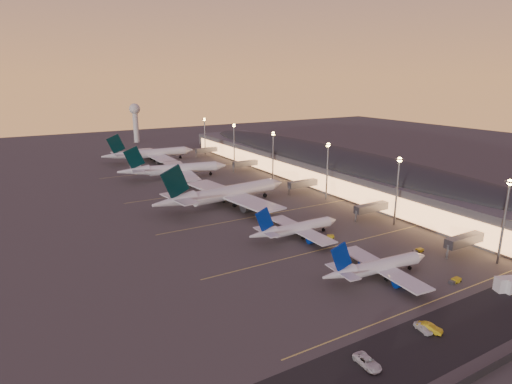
{
  "coord_description": "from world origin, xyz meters",
  "views": [
    {
      "loc": [
        -85.96,
        -105.14,
        54.03
      ],
      "look_at": [
        2.0,
        45.0,
        7.0
      ],
      "focal_mm": 30.0,
      "sensor_mm": 36.0,
      "label": 1
    }
  ],
  "objects_px": {
    "airliner_wide_near": "(224,194)",
    "service_van_c": "(423,328)",
    "airliner_narrow_north": "(295,229)",
    "baggage_tug_a": "(455,281)",
    "catering_truck_a": "(509,285)",
    "radar_tower": "(135,116)",
    "airliner_wide_far": "(150,154)",
    "service_van_a": "(367,362)",
    "airliner_narrow_south": "(377,267)",
    "service_van_b": "(430,328)",
    "baggage_tug_c": "(329,237)",
    "airliner_wide_mid": "(174,169)",
    "baggage_tug_b": "(418,251)"
  },
  "relations": [
    {
      "from": "airliner_wide_near",
      "to": "service_van_a",
      "type": "distance_m",
      "value": 111.63
    },
    {
      "from": "airliner_wide_near",
      "to": "catering_truck_a",
      "type": "height_order",
      "value": "airliner_wide_near"
    },
    {
      "from": "airliner_wide_near",
      "to": "service_van_c",
      "type": "relative_size",
      "value": 14.03
    },
    {
      "from": "airliner_narrow_south",
      "to": "airliner_wide_mid",
      "type": "bearing_deg",
      "value": 97.46
    },
    {
      "from": "airliner_narrow_north",
      "to": "radar_tower",
      "type": "bearing_deg",
      "value": 86.74
    },
    {
      "from": "airliner_wide_far",
      "to": "service_van_a",
      "type": "xyz_separation_m",
      "value": [
        -25.55,
        -224.57,
        -4.15
      ]
    },
    {
      "from": "service_van_c",
      "to": "airliner_wide_far",
      "type": "bearing_deg",
      "value": 97.27
    },
    {
      "from": "airliner_wide_far",
      "to": "baggage_tug_a",
      "type": "distance_m",
      "value": 212.14
    },
    {
      "from": "airliner_wide_mid",
      "to": "baggage_tug_c",
      "type": "bearing_deg",
      "value": -73.56
    },
    {
      "from": "airliner_wide_near",
      "to": "catering_truck_a",
      "type": "relative_size",
      "value": 9.04
    },
    {
      "from": "airliner_narrow_north",
      "to": "baggage_tug_a",
      "type": "distance_m",
      "value": 52.57
    },
    {
      "from": "airliner_narrow_north",
      "to": "airliner_narrow_south",
      "type": "bearing_deg",
      "value": -87.59
    },
    {
      "from": "airliner_wide_mid",
      "to": "airliner_wide_far",
      "type": "distance_m",
      "value": 54.47
    },
    {
      "from": "baggage_tug_a",
      "to": "radar_tower",
      "type": "bearing_deg",
      "value": 87.74
    },
    {
      "from": "airliner_wide_far",
      "to": "service_van_c",
      "type": "distance_m",
      "value": 222.31
    },
    {
      "from": "service_van_b",
      "to": "service_van_c",
      "type": "distance_m",
      "value": 1.41
    },
    {
      "from": "airliner_wide_far",
      "to": "service_van_a",
      "type": "height_order",
      "value": "airliner_wide_far"
    },
    {
      "from": "airliner_narrow_south",
      "to": "airliner_narrow_north",
      "type": "bearing_deg",
      "value": 97.38
    },
    {
      "from": "catering_truck_a",
      "to": "airliner_narrow_south",
      "type": "bearing_deg",
      "value": 159.71
    },
    {
      "from": "baggage_tug_c",
      "to": "service_van_a",
      "type": "xyz_separation_m",
      "value": [
        -37.55,
        -56.52,
        0.38
      ]
    },
    {
      "from": "baggage_tug_c",
      "to": "catering_truck_a",
      "type": "bearing_deg",
      "value": -45.53
    },
    {
      "from": "airliner_narrow_north",
      "to": "radar_tower",
      "type": "height_order",
      "value": "radar_tower"
    },
    {
      "from": "airliner_wide_near",
      "to": "baggage_tug_c",
      "type": "relative_size",
      "value": 17.35
    },
    {
      "from": "radar_tower",
      "to": "baggage_tug_b",
      "type": "xyz_separation_m",
      "value": [
        12.64,
        -282.18,
        -21.39
      ]
    },
    {
      "from": "airliner_wide_near",
      "to": "airliner_narrow_north",
      "type": "bearing_deg",
      "value": -91.92
    },
    {
      "from": "baggage_tug_b",
      "to": "service_van_b",
      "type": "bearing_deg",
      "value": -132.63
    },
    {
      "from": "radar_tower",
      "to": "service_van_b",
      "type": "xyz_separation_m",
      "value": [
        -21.34,
        -313.15,
        -21.0
      ]
    },
    {
      "from": "baggage_tug_c",
      "to": "catering_truck_a",
      "type": "xyz_separation_m",
      "value": [
        15.84,
        -53.03,
        1.3
      ]
    },
    {
      "from": "catering_truck_a",
      "to": "baggage_tug_b",
      "type": "bearing_deg",
      "value": 111.45
    },
    {
      "from": "airliner_narrow_south",
      "to": "service_van_a",
      "type": "distance_m",
      "value": 39.33
    },
    {
      "from": "service_van_a",
      "to": "airliner_wide_near",
      "type": "bearing_deg",
      "value": 81.93
    },
    {
      "from": "airliner_narrow_north",
      "to": "radar_tower",
      "type": "distance_m",
      "value": 253.12
    },
    {
      "from": "radar_tower",
      "to": "service_van_b",
      "type": "height_order",
      "value": "radar_tower"
    },
    {
      "from": "airliner_narrow_north",
      "to": "baggage_tug_a",
      "type": "relative_size",
      "value": 9.27
    },
    {
      "from": "airliner_wide_far",
      "to": "service_van_a",
      "type": "relative_size",
      "value": 9.72
    },
    {
      "from": "airliner_wide_near",
      "to": "service_van_a",
      "type": "xyz_separation_m",
      "value": [
        -23.04,
        -109.13,
        -4.54
      ]
    },
    {
      "from": "catering_truck_a",
      "to": "airliner_wide_near",
      "type": "bearing_deg",
      "value": 128.99
    },
    {
      "from": "service_van_b",
      "to": "airliner_wide_near",
      "type": "bearing_deg",
      "value": 66.44
    },
    {
      "from": "airliner_wide_near",
      "to": "airliner_wide_far",
      "type": "relative_size",
      "value": 1.08
    },
    {
      "from": "airliner_wide_far",
      "to": "catering_truck_a",
      "type": "xyz_separation_m",
      "value": [
        27.83,
        -221.08,
        -3.24
      ]
    },
    {
      "from": "airliner_narrow_north",
      "to": "baggage_tug_a",
      "type": "height_order",
      "value": "airliner_narrow_north"
    },
    {
      "from": "radar_tower",
      "to": "baggage_tug_c",
      "type": "height_order",
      "value": "radar_tower"
    },
    {
      "from": "service_van_a",
      "to": "airliner_narrow_south",
      "type": "bearing_deg",
      "value": 45.87
    },
    {
      "from": "airliner_narrow_south",
      "to": "baggage_tug_b",
      "type": "distance_m",
      "value": 25.92
    },
    {
      "from": "radar_tower",
      "to": "catering_truck_a",
      "type": "distance_m",
      "value": 312.16
    },
    {
      "from": "airliner_narrow_south",
      "to": "catering_truck_a",
      "type": "height_order",
      "value": "airliner_narrow_south"
    },
    {
      "from": "radar_tower",
      "to": "service_van_b",
      "type": "bearing_deg",
      "value": -93.9
    },
    {
      "from": "radar_tower",
      "to": "baggage_tug_c",
      "type": "distance_m",
      "value": 259.17
    },
    {
      "from": "airliner_wide_far",
      "to": "baggage_tug_a",
      "type": "bearing_deg",
      "value": -84.99
    },
    {
      "from": "airliner_narrow_south",
      "to": "service_van_b",
      "type": "xyz_separation_m",
      "value": [
        -8.99,
        -24.66,
        -2.41
      ]
    }
  ]
}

